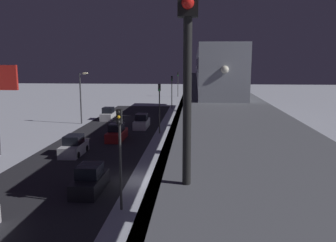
# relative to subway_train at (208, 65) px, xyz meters

# --- Properties ---
(ground_plane) EXTENTS (240.00, 240.00, 0.00)m
(ground_plane) POSITION_rel_subway_train_xyz_m (6.00, 21.18, -8.71)
(ground_plane) COLOR silver
(avenue_asphalt) EXTENTS (11.00, 93.61, 0.01)m
(avenue_asphalt) POSITION_rel_subway_train_xyz_m (12.29, 21.18, -8.71)
(avenue_asphalt) COLOR #28282D
(avenue_asphalt) RESTS_ON ground_plane
(elevated_railway) EXTENTS (5.00, 93.61, 6.93)m
(elevated_railway) POSITION_rel_subway_train_xyz_m (0.09, 21.18, -2.72)
(elevated_railway) COLOR slate
(elevated_railway) RESTS_ON ground_plane
(subway_train) EXTENTS (2.94, 55.47, 3.40)m
(subway_train) POSITION_rel_subway_train_xyz_m (0.00, 0.00, 0.00)
(subway_train) COLOR #999EA8
(subway_train) RESTS_ON elevated_railway
(rail_signal) EXTENTS (0.36, 0.41, 4.00)m
(rail_signal) POSITION_rel_subway_train_xyz_m (1.77, 41.22, 0.95)
(rail_signal) COLOR black
(rail_signal) RESTS_ON elevated_railway
(sedan_white) EXTENTS (1.91, 4.39, 1.97)m
(sedan_white) POSITION_rel_subway_train_xyz_m (13.69, 13.80, -7.92)
(sedan_white) COLOR silver
(sedan_white) RESTS_ON ground_plane
(sedan_white_2) EXTENTS (1.80, 4.14, 1.97)m
(sedan_white_2) POSITION_rel_subway_train_xyz_m (15.49, -7.86, -7.91)
(sedan_white_2) COLOR silver
(sedan_white_2) RESTS_ON ground_plane
(sedan_black) EXTENTS (1.80, 4.34, 1.97)m
(sedan_black) POSITION_rel_subway_train_xyz_m (9.09, 23.72, -7.91)
(sedan_black) COLOR black
(sedan_black) RESTS_ON ground_plane
(sedan_red) EXTENTS (1.80, 4.77, 1.97)m
(sedan_red) POSITION_rel_subway_train_xyz_m (10.89, 6.76, -7.91)
(sedan_red) COLOR #A51E1E
(sedan_red) RESTS_ON ground_plane
(sedan_white_3) EXTENTS (1.80, 4.67, 1.97)m
(sedan_white_3) POSITION_rel_subway_train_xyz_m (9.09, -1.22, -7.91)
(sedan_white_3) COLOR silver
(sedan_white_3) RESTS_ON ground_plane
(traffic_light_near) EXTENTS (0.32, 0.44, 6.40)m
(traffic_light_near) POSITION_rel_subway_train_xyz_m (6.19, 26.75, -4.51)
(traffic_light_near) COLOR #2D2D2D
(traffic_light_near) RESTS_ON ground_plane
(traffic_light_mid) EXTENTS (0.32, 0.44, 6.40)m
(traffic_light_mid) POSITION_rel_subway_train_xyz_m (6.19, 2.46, -4.51)
(traffic_light_mid) COLOR #2D2D2D
(traffic_light_mid) RESTS_ON ground_plane
(traffic_light_far) EXTENTS (0.32, 0.44, 6.40)m
(traffic_light_far) POSITION_rel_subway_train_xyz_m (6.19, -21.83, -4.51)
(traffic_light_far) COLOR #2D2D2D
(traffic_light_far) RESTS_ON ground_plane
(traffic_light_distant) EXTENTS (0.32, 0.44, 6.40)m
(traffic_light_distant) POSITION_rel_subway_train_xyz_m (6.19, -46.13, -4.51)
(traffic_light_distant) COLOR #2D2D2D
(traffic_light_distant) RESTS_ON ground_plane
(street_lamp_far) EXTENTS (1.35, 0.44, 7.65)m
(street_lamp_far) POSITION_rel_subway_train_xyz_m (18.36, -3.82, -3.90)
(street_lamp_far) COLOR #38383D
(street_lamp_far) RESTS_ON ground_plane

